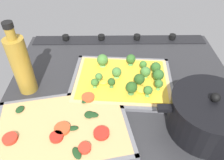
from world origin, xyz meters
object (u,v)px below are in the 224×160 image
Objects in this scene: veggie_pizza_back at (63,127)px; oil_bottle at (21,65)px; baking_tray_front at (122,81)px; baking_tray_back at (63,129)px; broccoli_pizza at (125,78)px; cooking_pot at (208,115)px.

oil_bottle is (14.12, -16.73, 9.14)cm from veggie_pizza_back.
baking_tray_back is (17.27, 19.61, -0.00)cm from baking_tray_front.
veggie_pizza_back is at bearing 46.93° from broccoli_pizza.
baking_tray_front is at bearing -174.67° from oil_bottle.
broccoli_pizza is 0.88× the size of veggie_pizza_back.
cooking_pot is 1.14× the size of oil_bottle.
broccoli_pizza reaches higher than baking_tray_front.
oil_bottle is at bearing -17.11° from cooking_pot.
veggie_pizza_back is 1.58× the size of oil_bottle.
broccoli_pizza is 1.39× the size of oil_bottle.
veggie_pizza_back is at bearing 175.64° from baking_tray_back.
oil_bottle reaches higher than baking_tray_back.
broccoli_pizza is 0.82× the size of baking_tray_back.
broccoli_pizza is 28.28cm from cooking_pot.
oil_bottle is (13.83, -16.71, 9.85)cm from baking_tray_back.
baking_tray_back is at bearing 48.63° from baking_tray_front.
baking_tray_front is 32.75cm from oil_bottle.
baking_tray_back is 39.46cm from cooking_pot.
broccoli_pizza is 26.88cm from baking_tray_back.
oil_bottle reaches higher than veggie_pizza_back.
baking_tray_front is at bearing -8.01° from broccoli_pizza.
cooking_pot is at bearing -179.37° from veggie_pizza_back.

